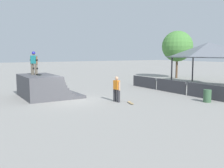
{
  "coord_description": "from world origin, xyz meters",
  "views": [
    {
      "loc": [
        16.29,
        -6.49,
        3.28
      ],
      "look_at": [
        -0.09,
        3.49,
        0.92
      ],
      "focal_mm": 40.0,
      "sensor_mm": 36.0,
      "label": 1
    }
  ],
  "objects_px": {
    "skater_on_deck": "(34,61)",
    "trash_bin": "(207,96)",
    "bystander_walking": "(117,88)",
    "skateboard_on_deck": "(39,74)",
    "tree_far_back": "(177,46)",
    "skateboard_on_ground": "(131,103)"
  },
  "relations": [
    {
      "from": "skater_on_deck",
      "to": "skateboard_on_deck",
      "type": "relative_size",
      "value": 2.29
    },
    {
      "from": "skateboard_on_ground",
      "to": "skateboard_on_deck",
      "type": "bearing_deg",
      "value": 57.38
    },
    {
      "from": "bystander_walking",
      "to": "tree_far_back",
      "type": "height_order",
      "value": "tree_far_back"
    },
    {
      "from": "skateboard_on_deck",
      "to": "trash_bin",
      "type": "relative_size",
      "value": 0.91
    },
    {
      "from": "tree_far_back",
      "to": "skateboard_on_deck",
      "type": "bearing_deg",
      "value": -74.87
    },
    {
      "from": "bystander_walking",
      "to": "skateboard_on_ground",
      "type": "relative_size",
      "value": 2.1
    },
    {
      "from": "skater_on_deck",
      "to": "tree_far_back",
      "type": "bearing_deg",
      "value": 70.94
    },
    {
      "from": "skater_on_deck",
      "to": "trash_bin",
      "type": "height_order",
      "value": "skater_on_deck"
    },
    {
      "from": "tree_far_back",
      "to": "trash_bin",
      "type": "xyz_separation_m",
      "value": [
        13.08,
        -10.54,
        -3.79
      ]
    },
    {
      "from": "skateboard_on_deck",
      "to": "trash_bin",
      "type": "distance_m",
      "value": 12.09
    },
    {
      "from": "skater_on_deck",
      "to": "bystander_walking",
      "type": "relative_size",
      "value": 1.01
    },
    {
      "from": "skateboard_on_ground",
      "to": "tree_far_back",
      "type": "height_order",
      "value": "tree_far_back"
    },
    {
      "from": "skater_on_deck",
      "to": "tree_far_back",
      "type": "xyz_separation_m",
      "value": [
        -4.73,
        19.91,
        1.53
      ]
    },
    {
      "from": "skateboard_on_ground",
      "to": "trash_bin",
      "type": "bearing_deg",
      "value": -98.09
    },
    {
      "from": "bystander_walking",
      "to": "skateboard_on_deck",
      "type": "bearing_deg",
      "value": 35.33
    },
    {
      "from": "bystander_walking",
      "to": "tree_far_back",
      "type": "distance_m",
      "value": 18.82
    },
    {
      "from": "tree_far_back",
      "to": "skateboard_on_ground",
      "type": "bearing_deg",
      "value": -54.75
    },
    {
      "from": "bystander_walking",
      "to": "skater_on_deck",
      "type": "bearing_deg",
      "value": 32.91
    },
    {
      "from": "trash_bin",
      "to": "skateboard_on_deck",
      "type": "bearing_deg",
      "value": -130.09
    },
    {
      "from": "skater_on_deck",
      "to": "bystander_walking",
      "type": "distance_m",
      "value": 6.8
    },
    {
      "from": "skater_on_deck",
      "to": "trash_bin",
      "type": "xyz_separation_m",
      "value": [
        8.35,
        9.37,
        -2.26
      ]
    },
    {
      "from": "skateboard_on_deck",
      "to": "bystander_walking",
      "type": "xyz_separation_m",
      "value": [
        4.47,
        4.01,
        -0.76
      ]
    }
  ]
}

